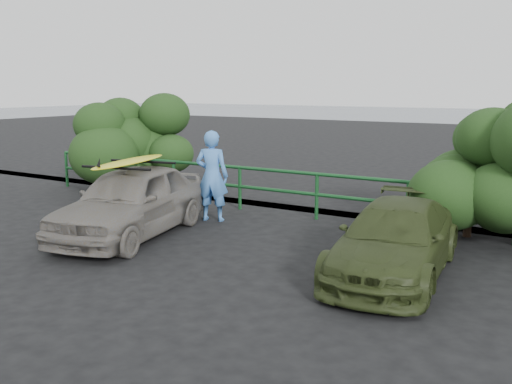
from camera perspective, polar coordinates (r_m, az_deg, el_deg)
ground at (r=9.17m, az=-13.62°, el=-8.03°), size 80.00×80.00×0.00m
guardrail at (r=12.93m, az=2.09°, el=0.04°), size 14.00×0.08×1.04m
shrub_left at (r=16.01m, az=-12.35°, el=4.38°), size 3.20×2.40×2.46m
sedan at (r=11.27m, az=-12.36°, el=-0.90°), size 2.44×4.29×1.37m
olive_vehicle at (r=9.02m, az=13.76°, el=-4.68°), size 1.89×3.93×1.10m
man at (r=12.27m, az=-4.42°, el=1.62°), size 0.82×0.66×1.96m
roof_rack at (r=11.15m, az=-12.50°, el=2.69°), size 1.63×1.30×0.05m
surfboard at (r=11.14m, az=-12.52°, el=2.99°), size 1.00×2.46×0.07m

